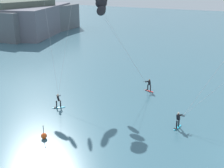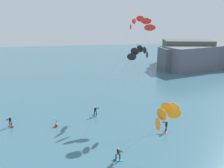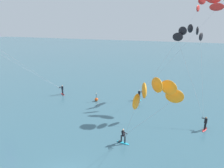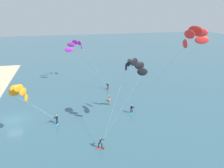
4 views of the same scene
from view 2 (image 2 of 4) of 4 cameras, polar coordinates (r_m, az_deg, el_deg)
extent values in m
ellipsoid|color=#23ADD1|center=(29.78, 1.40, -17.55)|extent=(1.54, 0.68, 0.08)
cube|color=black|center=(29.76, 0.57, -17.46)|extent=(0.34, 0.34, 0.02)
cylinder|color=black|center=(29.54, 1.85, -16.86)|extent=(0.14, 0.14, 0.78)
cylinder|color=black|center=(29.54, 0.96, -16.85)|extent=(0.14, 0.14, 0.78)
cube|color=black|center=(29.17, 1.42, -15.72)|extent=(0.38, 0.36, 0.63)
sphere|color=beige|center=(28.95, 1.42, -15.01)|extent=(0.20, 0.20, 0.20)
cylinder|color=black|center=(28.81, 2.30, -15.83)|extent=(0.37, 0.45, 0.03)
cylinder|color=black|center=(29.01, 2.00, -15.51)|extent=(0.57, 0.37, 0.15)
cylinder|color=black|center=(28.86, 1.72, -15.69)|extent=(0.27, 0.60, 0.15)
ellipsoid|color=orange|center=(22.29, 10.78, -9.28)|extent=(0.46, 1.43, 1.10)
ellipsoid|color=orange|center=(22.47, 11.65, -7.00)|extent=(0.71, 1.44, 1.10)
ellipsoid|color=orange|center=(23.20, 12.91, -5.55)|extent=(1.14, 1.29, 1.10)
ellipsoid|color=orange|center=(24.16, 14.00, -5.48)|extent=(1.39, 0.95, 1.10)
ellipsoid|color=orange|center=(24.94, 14.51, -6.71)|extent=(1.43, 0.46, 1.10)
cylinder|color=#B2B2B7|center=(25.51, 6.04, -13.30)|extent=(2.11, 5.15, 5.49)
cylinder|color=#B2B2B7|center=(26.71, 8.05, -11.95)|extent=(4.62, 3.11, 5.49)
ellipsoid|color=#23ADD1|center=(41.31, -3.95, -7.49)|extent=(1.20, 1.41, 0.08)
cube|color=black|center=(41.56, -4.35, -7.28)|extent=(0.40, 0.40, 0.02)
cylinder|color=black|center=(40.99, -3.74, -7.03)|extent=(0.14, 0.14, 0.78)
cylinder|color=black|center=(41.29, -4.17, -6.86)|extent=(0.14, 0.14, 0.78)
cube|color=black|center=(40.88, -3.98, -6.05)|extent=(0.43, 0.44, 0.63)
sphere|color=beige|center=(40.72, -3.99, -5.51)|extent=(0.20, 0.20, 0.20)
cylinder|color=black|center=(41.13, -3.37, -5.67)|extent=(0.49, 0.31, 0.03)
cylinder|color=black|center=(41.04, -3.77, -5.68)|extent=(0.43, 0.53, 0.15)
cylinder|color=black|center=(40.88, -3.58, -5.77)|extent=(0.61, 0.19, 0.15)
ellipsoid|color=red|center=(43.61, 8.93, 13.03)|extent=(2.03, 0.79, 1.10)
ellipsoid|color=red|center=(44.12, 8.11, 14.51)|extent=(2.04, 0.62, 1.10)
ellipsoid|color=red|center=(45.07, 6.68, 15.13)|extent=(1.89, 1.31, 1.10)
ellipsoid|color=red|center=(46.07, 5.26, 14.66)|extent=(1.45, 1.81, 1.10)
ellipsoid|color=red|center=(46.70, 4.44, 13.36)|extent=(0.79, 2.03, 1.10)
cylinder|color=#B2B2B7|center=(41.60, 2.89, 3.78)|extent=(9.77, 3.20, 12.76)
cylinder|color=#B2B2B7|center=(43.24, 0.74, 4.27)|extent=(7.38, 7.17, 12.76)
ellipsoid|color=red|center=(40.58, -22.76, -9.24)|extent=(1.35, 1.28, 0.08)
cube|color=black|center=(40.24, -22.42, -9.34)|extent=(0.40, 0.40, 0.02)
cylinder|color=black|center=(40.57, -23.01, -8.61)|extent=(0.14, 0.14, 0.78)
cylinder|color=black|center=(40.24, -22.64, -8.77)|extent=(0.14, 0.14, 0.78)
cube|color=black|center=(40.14, -22.94, -7.79)|extent=(0.44, 0.44, 0.63)
sphere|color=tan|center=(39.98, -23.00, -7.24)|extent=(0.20, 0.20, 0.20)
cylinder|color=black|center=(39.83, -23.63, -7.82)|extent=(0.42, 0.40, 0.03)
cylinder|color=black|center=(39.85, -23.21, -7.71)|extent=(0.33, 0.59, 0.15)
cylinder|color=black|center=(40.03, -23.38, -7.63)|extent=(0.59, 0.31, 0.15)
ellipsoid|color=red|center=(36.98, 12.60, -10.83)|extent=(0.85, 1.53, 0.08)
cube|color=black|center=(37.33, 12.58, -10.47)|extent=(0.37, 0.36, 0.02)
cylinder|color=black|center=(36.59, 12.66, -10.38)|extent=(0.14, 0.14, 0.78)
cylinder|color=black|center=(36.99, 12.63, -10.08)|extent=(0.14, 0.14, 0.78)
cube|color=black|center=(36.49, 12.71, -9.26)|extent=(0.39, 0.40, 0.63)
sphere|color=#9E7051|center=(36.32, 12.75, -8.66)|extent=(0.20, 0.20, 0.20)
cylinder|color=black|center=(36.75, 12.07, -8.77)|extent=(0.27, 0.51, 0.03)
cylinder|color=black|center=(36.50, 12.29, -8.91)|extent=(0.51, 0.47, 0.15)
cylinder|color=black|center=(36.65, 12.51, -8.82)|extent=(0.14, 0.61, 0.15)
ellipsoid|color=black|center=(38.86, 8.30, 6.88)|extent=(0.75, 1.44, 1.10)
ellipsoid|color=black|center=(38.33, 7.70, 7.93)|extent=(0.42, 1.43, 1.10)
ellipsoid|color=black|center=(37.58, 6.59, 8.27)|extent=(0.92, 1.41, 1.10)
ellipsoid|color=black|center=(36.93, 5.41, 7.70)|extent=(1.28, 1.17, 1.10)
ellipsoid|color=black|center=(36.65, 4.68, 6.44)|extent=(1.44, 0.75, 1.10)
cylinder|color=#B2B2B7|center=(37.48, 10.12, -0.95)|extent=(1.02, 5.69, 8.83)
cylinder|color=#B2B2B7|center=(36.35, 8.36, -1.40)|extent=(3.94, 4.25, 8.83)
sphere|color=#EA5119|center=(38.45, -13.01, -9.37)|extent=(0.56, 0.56, 0.56)
cylinder|color=#262628|center=(38.19, -13.07, -8.51)|extent=(0.06, 0.06, 0.70)
sphere|color=#F2F2CC|center=(38.02, -13.11, -7.95)|extent=(0.12, 0.12, 0.12)
cube|color=slate|center=(82.57, 20.30, 6.05)|extent=(26.03, 14.54, 7.15)
cube|color=#4C564C|center=(83.86, 17.30, 6.96)|extent=(16.85, 12.03, 8.59)
cube|color=#4C564C|center=(86.77, 17.07, 6.37)|extent=(18.76, 13.56, 5.93)
cube|color=#565B60|center=(82.76, 20.52, 5.90)|extent=(28.15, 7.06, 6.72)
camera|label=1|loc=(28.45, -59.49, 3.05)|focal=48.22mm
camera|label=3|loc=(12.14, 53.53, -9.14)|focal=35.04mm
camera|label=4|loc=(47.81, 48.46, 13.74)|focal=36.21mm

